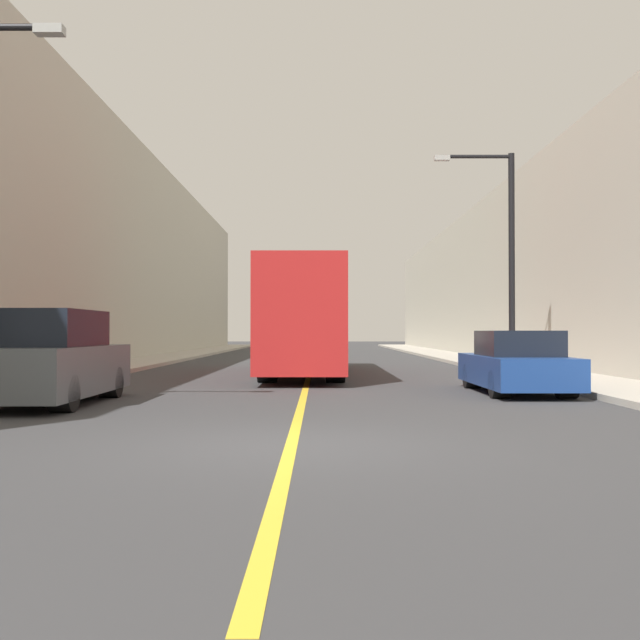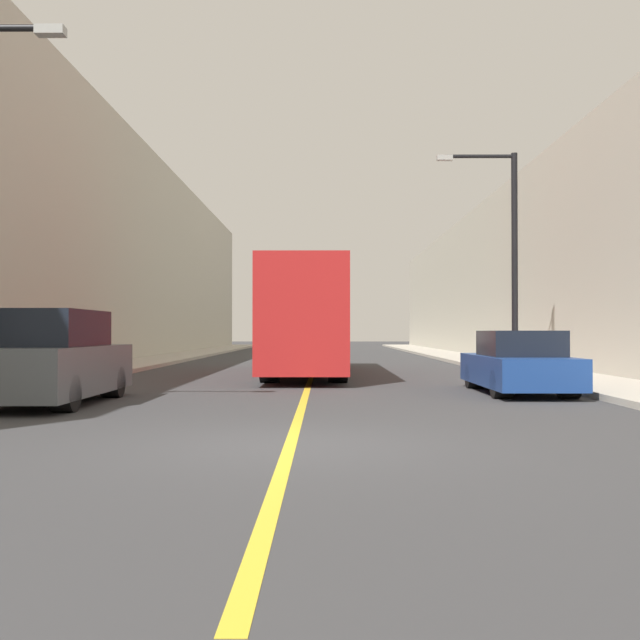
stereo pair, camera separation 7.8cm
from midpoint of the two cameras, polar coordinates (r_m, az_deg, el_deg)
The scene contains 10 objects.
ground_plane at distance 9.67m, azimuth -2.25°, elevation -9.54°, with size 200.00×200.00×0.00m, color #38383A.
sidewalk_left at distance 40.38m, azimuth -11.26°, elevation -2.83°, with size 2.72×72.00×0.14m, color #B2AA9E.
sidewalk_right at distance 40.23m, azimuth 10.52°, elevation -2.84°, with size 2.72×72.00×0.14m, color #B2AA9E.
building_row_left at distance 41.37m, azimuth -15.83°, elevation 5.03°, with size 4.00×72.00×11.38m, color #B7B2A3.
building_row_right at distance 41.03m, azimuth 15.14°, elevation 3.06°, with size 4.00×72.00×8.51m, color #B7B2A3.
road_center_line at distance 39.58m, azimuth -0.39°, elevation -2.99°, with size 0.16×72.00×0.01m, color gold.
bus at distance 25.16m, azimuth -1.09°, elevation 0.09°, with size 2.49×12.29×3.53m.
parked_suv_left at distance 15.83m, azimuth -19.70°, elevation -2.94°, with size 1.87×4.87×1.88m.
car_right_near at distance 18.27m, azimuth 14.81°, elevation -3.32°, with size 1.85×4.74×1.48m.
street_lamp_right at distance 24.90m, azimuth 13.98°, elevation 5.47°, with size 2.59×0.24×7.06m.
Camera 1 is at (0.37, -9.55, 1.45)m, focal length 42.00 mm.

